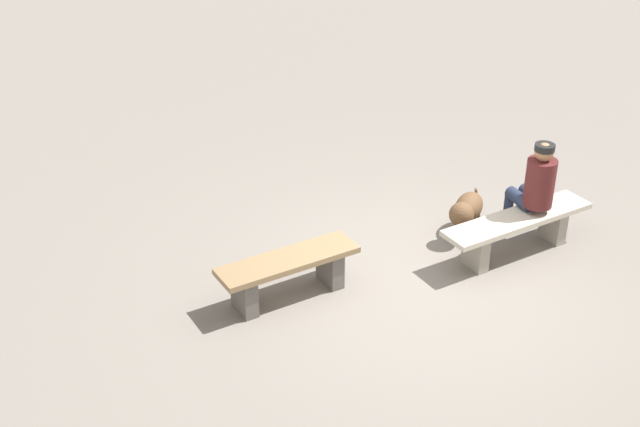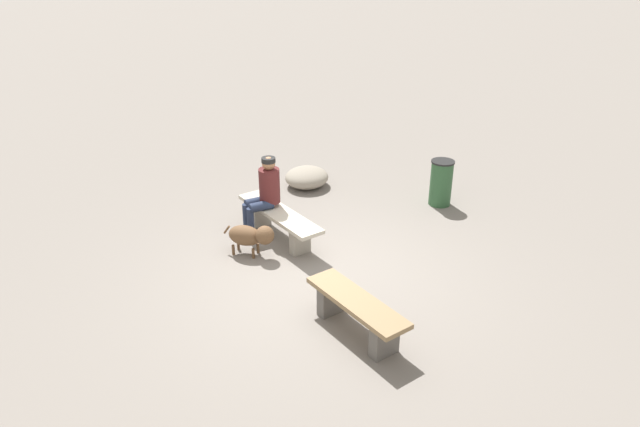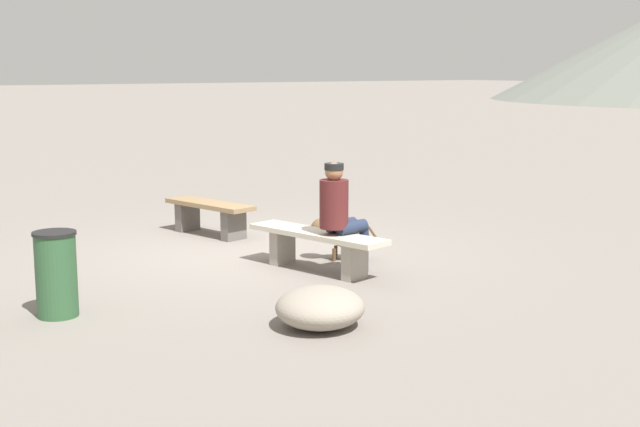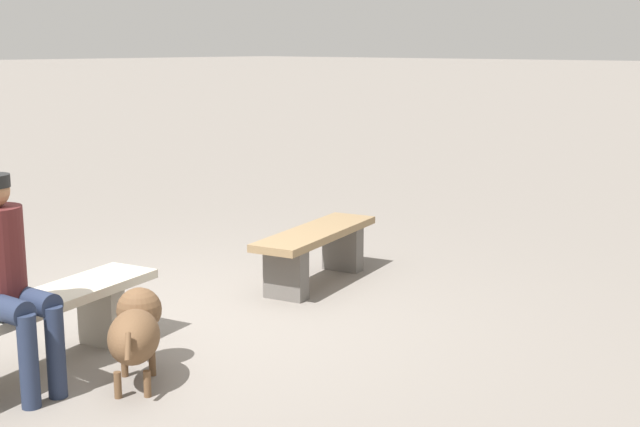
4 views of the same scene
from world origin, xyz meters
name	(u,v)px [view 2 (image 2 of 4)]	position (x,y,z in m)	size (l,w,h in m)	color
ground	(318,276)	(0.00, 0.00, -0.03)	(210.00, 210.00, 0.06)	gray
bench_left	(357,310)	(-1.42, 0.09, 0.32)	(1.56, 0.75, 0.47)	#605B56
bench_right	(279,219)	(1.25, 0.14, 0.34)	(1.92, 0.83, 0.47)	gray
seated_person	(265,191)	(1.50, 0.28, 0.76)	(0.37, 0.61, 1.30)	#511E1E
dog	(251,236)	(0.91, 0.71, 0.33)	(0.65, 0.68, 0.52)	brown
trash_bin	(441,183)	(1.38, -2.94, 0.42)	(0.41, 0.41, 0.83)	#2D5633
boulder	(307,177)	(3.08, -1.05, 0.18)	(0.87, 0.82, 0.37)	gray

